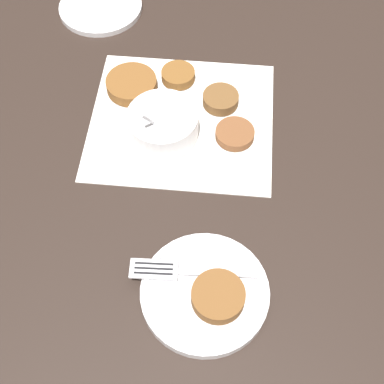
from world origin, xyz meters
TOP-DOWN VIEW (x-y plane):
  - ground_plane at (0.00, 0.00)m, footprint 4.00×4.00m
  - napkin at (-0.02, 0.01)m, footprint 0.32×0.29m
  - sauce_bowl at (0.01, 0.04)m, footprint 0.12×0.11m
  - fritter_0 at (-0.11, 0.04)m, footprint 0.06×0.06m
  - fritter_1 at (0.07, -0.05)m, footprint 0.09×0.09m
  - fritter_2 at (-0.09, -0.03)m, footprint 0.06×0.06m
  - fritter_3 at (-0.01, -0.08)m, footprint 0.06×0.06m
  - serving_plate at (-0.07, 0.32)m, footprint 0.18×0.18m
  - fritter_on_plate at (-0.09, 0.33)m, footprint 0.07×0.07m
  - fork at (-0.03, 0.29)m, footprint 0.17×0.03m
  - extra_saucer at (0.15, -0.26)m, footprint 0.16×0.16m

SIDE VIEW (x-z plane):
  - ground_plane at x=0.00m, z-range 0.00..0.00m
  - napkin at x=-0.02m, z-range 0.00..0.00m
  - extra_saucer at x=0.15m, z-range 0.00..0.01m
  - fritter_0 at x=-0.11m, z-range 0.00..0.02m
  - serving_plate at x=-0.07m, z-range 0.00..0.02m
  - fritter_3 at x=-0.01m, z-range 0.00..0.02m
  - fritter_2 at x=-0.09m, z-range 0.00..0.02m
  - fritter_1 at x=0.07m, z-range 0.00..0.02m
  - fork at x=-0.03m, z-range 0.02..0.03m
  - sauce_bowl at x=0.01m, z-range -0.02..0.07m
  - fritter_on_plate at x=-0.09m, z-range 0.02..0.04m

